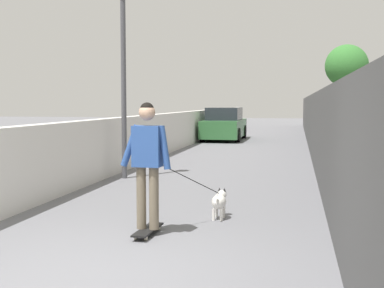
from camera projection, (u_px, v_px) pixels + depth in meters
name	position (u px, v px, depth m)	size (l,w,h in m)	color
ground_plane	(242.00, 151.00, 18.88)	(80.00, 80.00, 0.00)	slate
wall_left	(159.00, 135.00, 17.38)	(48.00, 0.30, 1.40)	silver
fence_right	(317.00, 126.00, 16.33)	(48.00, 0.30, 2.06)	#4C4C4C
tree_right_near	(347.00, 66.00, 22.69)	(1.87, 1.87, 4.31)	brown
lamp_post	(123.00, 44.00, 12.00)	(0.36, 0.36, 4.62)	#4C4C51
skateboard	(148.00, 230.00, 7.02)	(0.81, 0.24, 0.08)	black
person_skateboarder	(147.00, 155.00, 6.94)	(0.24, 0.71, 1.71)	#726651
dog	(219.00, 201.00, 7.99)	(1.46, 0.93, 1.06)	white
car_near	(224.00, 125.00, 24.61)	(4.40, 1.80, 1.54)	#336B38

